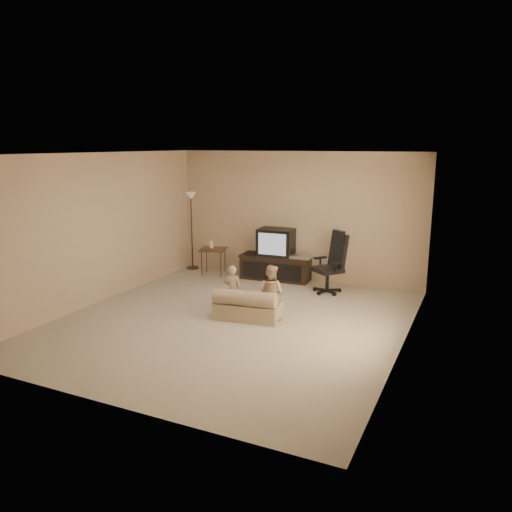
{
  "coord_description": "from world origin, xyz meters",
  "views": [
    {
      "loc": [
        3.35,
        -6.37,
        2.64
      ],
      "look_at": [
        0.12,
        0.6,
        0.9
      ],
      "focal_mm": 35.0,
      "sensor_mm": 36.0,
      "label": 1
    }
  ],
  "objects_px": {
    "office_chair": "(331,271)",
    "toddler_left": "(232,290)",
    "floor_lamp": "(191,213)",
    "toddler_right": "(271,292)",
    "child_sofa": "(247,307)",
    "side_table": "(213,249)",
    "tv_stand": "(276,259)"
  },
  "relations": [
    {
      "from": "side_table",
      "to": "child_sofa",
      "type": "distance_m",
      "value": 2.8
    },
    {
      "from": "floor_lamp",
      "to": "child_sofa",
      "type": "distance_m",
      "value": 3.56
    },
    {
      "from": "office_chair",
      "to": "floor_lamp",
      "type": "height_order",
      "value": "floor_lamp"
    },
    {
      "from": "office_chair",
      "to": "side_table",
      "type": "relative_size",
      "value": 1.53
    },
    {
      "from": "tv_stand",
      "to": "office_chair",
      "type": "xyz_separation_m",
      "value": [
        1.24,
        -0.4,
        -0.02
      ]
    },
    {
      "from": "office_chair",
      "to": "toddler_left",
      "type": "distance_m",
      "value": 2.07
    },
    {
      "from": "child_sofa",
      "to": "office_chair",
      "type": "bearing_deg",
      "value": 60.87
    },
    {
      "from": "office_chair",
      "to": "toddler_right",
      "type": "bearing_deg",
      "value": -64.51
    },
    {
      "from": "floor_lamp",
      "to": "child_sofa",
      "type": "bearing_deg",
      "value": -43.87
    },
    {
      "from": "floor_lamp",
      "to": "toddler_left",
      "type": "bearing_deg",
      "value": -46.24
    },
    {
      "from": "floor_lamp",
      "to": "toddler_left",
      "type": "relative_size",
      "value": 2.09
    },
    {
      "from": "floor_lamp",
      "to": "tv_stand",
      "type": "bearing_deg",
      "value": -1.68
    },
    {
      "from": "side_table",
      "to": "child_sofa",
      "type": "xyz_separation_m",
      "value": [
        1.8,
        -2.11,
        -0.33
      ]
    },
    {
      "from": "floor_lamp",
      "to": "toddler_right",
      "type": "relative_size",
      "value": 1.91
    },
    {
      "from": "floor_lamp",
      "to": "toddler_right",
      "type": "distance_m",
      "value": 3.65
    },
    {
      "from": "child_sofa",
      "to": "toddler_right",
      "type": "relative_size",
      "value": 1.23
    },
    {
      "from": "side_table",
      "to": "floor_lamp",
      "type": "distance_m",
      "value": 0.97
    },
    {
      "from": "child_sofa",
      "to": "toddler_left",
      "type": "bearing_deg",
      "value": 149.69
    },
    {
      "from": "office_chair",
      "to": "toddler_left",
      "type": "relative_size",
      "value": 1.44
    },
    {
      "from": "child_sofa",
      "to": "tv_stand",
      "type": "bearing_deg",
      "value": 94.31
    },
    {
      "from": "side_table",
      "to": "office_chair",
      "type": "bearing_deg",
      "value": -4.66
    },
    {
      "from": "side_table",
      "to": "tv_stand",
      "type": "bearing_deg",
      "value": 8.44
    },
    {
      "from": "floor_lamp",
      "to": "child_sofa",
      "type": "height_order",
      "value": "floor_lamp"
    },
    {
      "from": "child_sofa",
      "to": "toddler_right",
      "type": "distance_m",
      "value": 0.43
    },
    {
      "from": "office_chair",
      "to": "side_table",
      "type": "height_order",
      "value": "office_chair"
    },
    {
      "from": "tv_stand",
      "to": "office_chair",
      "type": "distance_m",
      "value": 1.3
    },
    {
      "from": "child_sofa",
      "to": "toddler_right",
      "type": "height_order",
      "value": "toddler_right"
    },
    {
      "from": "child_sofa",
      "to": "toddler_right",
      "type": "bearing_deg",
      "value": 15.16
    },
    {
      "from": "tv_stand",
      "to": "toddler_right",
      "type": "height_order",
      "value": "tv_stand"
    },
    {
      "from": "child_sofa",
      "to": "toddler_left",
      "type": "height_order",
      "value": "toddler_left"
    },
    {
      "from": "office_chair",
      "to": "child_sofa",
      "type": "height_order",
      "value": "office_chair"
    },
    {
      "from": "office_chair",
      "to": "child_sofa",
      "type": "relative_size",
      "value": 1.07
    }
  ]
}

